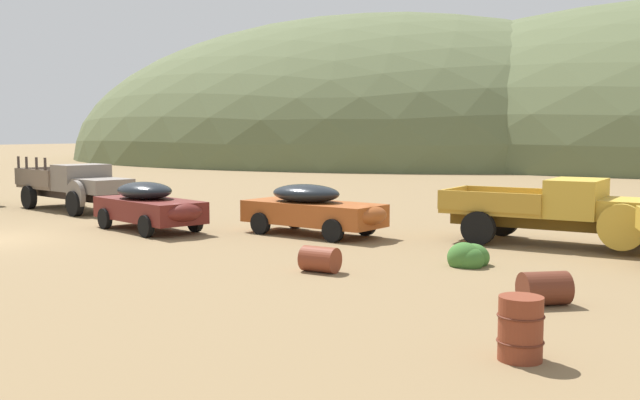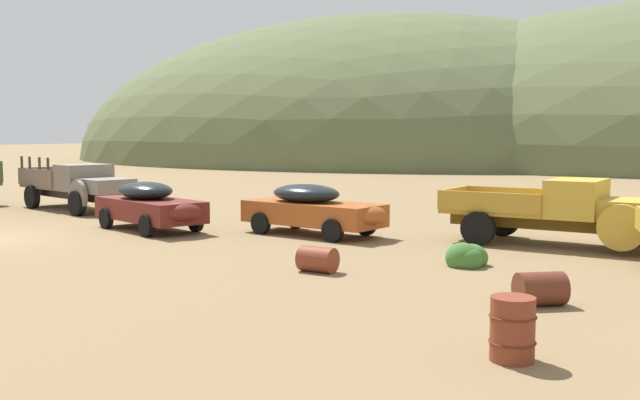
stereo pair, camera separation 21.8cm
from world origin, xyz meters
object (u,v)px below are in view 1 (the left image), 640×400
object	(u,v)px
oil_drum_tipped	(544,288)
oil_drum_foreground	(520,328)
car_oxblood	(151,206)
truck_primer_gray	(80,186)
car_oxide_orange	(316,209)
oil_drum_by_truck	(320,259)
truck_faded_yellow	(572,210)

from	to	relation	value
oil_drum_tipped	oil_drum_foreground	bearing A→B (deg)	-79.29
car_oxblood	oil_drum_foreground	distance (m)	15.82
truck_primer_gray	car_oxide_orange	size ratio (longest dim) A/B	1.37
car_oxide_orange	oil_drum_foreground	size ratio (longest dim) A/B	5.39
car_oxblood	oil_drum_tipped	distance (m)	14.03
car_oxide_orange	oil_drum_by_truck	size ratio (longest dim) A/B	5.66
car_oxide_orange	truck_faded_yellow	xyz separation A→B (m)	(7.20, 2.01, 0.19)
truck_faded_yellow	oil_drum_foreground	world-z (taller)	truck_faded_yellow
car_oxblood	oil_drum_tipped	size ratio (longest dim) A/B	4.57
car_oxblood	oil_drum_foreground	size ratio (longest dim) A/B	5.35
car_oxblood	oil_drum_foreground	bearing A→B (deg)	-11.25
car_oxblood	oil_drum_tipped	xyz separation A→B (m)	(13.61, -3.34, -0.50)
oil_drum_by_truck	oil_drum_tipped	world-z (taller)	oil_drum_tipped
truck_primer_gray	oil_drum_by_truck	size ratio (longest dim) A/B	7.78
truck_faded_yellow	oil_drum_tipped	bearing A→B (deg)	-80.90
oil_drum_by_truck	oil_drum_foreground	distance (m)	7.06
truck_faded_yellow	oil_drum_foreground	distance (m)	11.08
truck_faded_yellow	oil_drum_by_truck	xyz separation A→B (m)	(-3.85, -6.97, -0.72)
truck_primer_gray	oil_drum_foreground	bearing A→B (deg)	-13.13
truck_primer_gray	car_oxblood	size ratio (longest dim) A/B	1.38
oil_drum_foreground	car_oxblood	bearing A→B (deg)	154.47
truck_faded_yellow	oil_drum_tipped	xyz separation A→B (m)	(1.37, -7.40, -0.70)
oil_drum_foreground	oil_drum_by_truck	bearing A→B (deg)	146.37
car_oxide_orange	truck_primer_gray	bearing A→B (deg)	-179.13
car_oxblood	car_oxide_orange	world-z (taller)	same
car_oxide_orange	oil_drum_tipped	size ratio (longest dim) A/B	4.59
oil_drum_by_truck	truck_primer_gray	bearing A→B (deg)	159.76
truck_primer_gray	car_oxblood	xyz separation A→B (m)	(6.76, -2.68, -0.19)
truck_primer_gray	truck_faded_yellow	world-z (taller)	truck_primer_gray
oil_drum_tipped	oil_drum_foreground	distance (m)	3.54
car_oxide_orange	oil_drum_foreground	xyz separation A→B (m)	(9.23, -8.87, -0.36)
car_oxide_orange	oil_drum_by_truck	bearing A→B (deg)	-51.99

